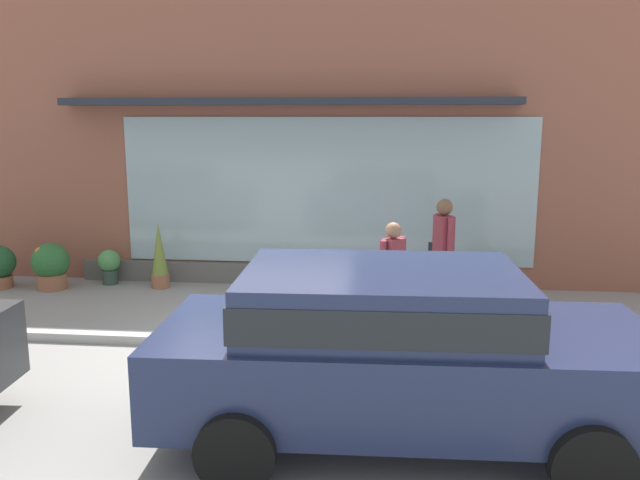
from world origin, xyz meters
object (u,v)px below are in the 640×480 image
object	(u,v)px
fire_hydrant	(383,293)
pedestrian_passerby	(392,272)
parked_car_navy	(396,344)
potted_plant_near_hydrant	(264,275)
pedestrian_with_handbag	(442,249)
potted_plant_window_center	(160,257)
potted_plant_low_front	(492,277)
potted_plant_trailing_edge	(109,264)
potted_plant_by_entrance	(51,265)

from	to	relation	value
fire_hydrant	pedestrian_passerby	bearing A→B (deg)	-81.41
parked_car_navy	potted_plant_near_hydrant	xyz separation A→B (m)	(-2.12, 4.77, -0.60)
pedestrian_with_handbag	potted_plant_near_hydrant	world-z (taller)	pedestrian_with_handbag
pedestrian_with_handbag	potted_plant_window_center	distance (m)	4.84
fire_hydrant	potted_plant_low_front	size ratio (longest dim) A/B	1.09
pedestrian_with_handbag	potted_plant_trailing_edge	distance (m)	5.83
potted_plant_window_center	potted_plant_trailing_edge	xyz separation A→B (m)	(-0.97, 0.14, -0.19)
pedestrian_passerby	potted_plant_trailing_edge	world-z (taller)	pedestrian_passerby
pedestrian_with_handbag	potted_plant_window_center	world-z (taller)	pedestrian_with_handbag
potted_plant_trailing_edge	pedestrian_with_handbag	bearing A→B (deg)	-13.31
potted_plant_trailing_edge	potted_plant_by_entrance	bearing A→B (deg)	-154.02
potted_plant_near_hydrant	parked_car_navy	bearing A→B (deg)	-66.05
parked_car_navy	potted_plant_trailing_edge	size ratio (longest dim) A/B	7.22
potted_plant_by_entrance	potted_plant_trailing_edge	world-z (taller)	potted_plant_by_entrance
parked_car_navy	potted_plant_trailing_edge	world-z (taller)	parked_car_navy
pedestrian_with_handbag	potted_plant_window_center	bearing A→B (deg)	52.55
pedestrian_passerby	potted_plant_by_entrance	world-z (taller)	pedestrian_passerby
potted_plant_low_front	potted_plant_window_center	distance (m)	5.54
pedestrian_passerby	potted_plant_near_hydrant	size ratio (longest dim) A/B	2.66
pedestrian_with_handbag	potted_plant_by_entrance	distance (m)	6.58
potted_plant_trailing_edge	parked_car_navy	bearing A→B (deg)	-45.84
potted_plant_by_entrance	pedestrian_passerby	bearing A→B (deg)	-18.61
potted_plant_by_entrance	potted_plant_near_hydrant	world-z (taller)	potted_plant_by_entrance
potted_plant_by_entrance	potted_plant_trailing_edge	bearing A→B (deg)	25.98
pedestrian_with_handbag	potted_plant_window_center	xyz separation A→B (m)	(-4.67, 1.19, -0.48)
pedestrian_passerby	potted_plant_low_front	xyz separation A→B (m)	(1.59, 1.96, -0.51)
pedestrian_with_handbag	potted_plant_trailing_edge	world-z (taller)	pedestrian_with_handbag
potted_plant_low_front	potted_plant_near_hydrant	size ratio (longest dim) A/B	1.28
fire_hydrant	potted_plant_trailing_edge	distance (m)	5.05
fire_hydrant	potted_plant_window_center	distance (m)	4.09
pedestrian_passerby	potted_plant_trailing_edge	bearing A→B (deg)	103.48
parked_car_navy	potted_plant_window_center	xyz separation A→B (m)	(-3.96, 4.94, -0.37)
potted_plant_window_center	potted_plant_near_hydrant	size ratio (longest dim) A/B	1.92
pedestrian_passerby	fire_hydrant	bearing A→B (deg)	47.70
potted_plant_trailing_edge	potted_plant_low_front	bearing A→B (deg)	-3.53
pedestrian_with_handbag	potted_plant_low_front	world-z (taller)	pedestrian_with_handbag
potted_plant_low_front	potted_plant_trailing_edge	world-z (taller)	potted_plant_low_front
potted_plant_low_front	potted_plant_near_hydrant	bearing A→B (deg)	178.57
pedestrian_passerby	potted_plant_by_entrance	distance (m)	6.10
fire_hydrant	potted_plant_near_hydrant	xyz separation A→B (m)	(-1.98, 1.28, -0.11)
potted_plant_by_entrance	potted_plant_window_center	bearing A→B (deg)	8.45
potted_plant_low_front	potted_plant_trailing_edge	xyz separation A→B (m)	(-6.50, 0.40, -0.04)
fire_hydrant	potted_plant_by_entrance	bearing A→B (deg)	168.26
parked_car_navy	potted_plant_near_hydrant	bearing A→B (deg)	112.25
parked_car_navy	potted_plant_trailing_edge	distance (m)	7.10
pedestrian_with_handbag	parked_car_navy	bearing A→B (deg)	146.21
pedestrian_with_handbag	pedestrian_passerby	xyz separation A→B (m)	(-0.72, -1.02, -0.12)
potted_plant_near_hydrant	potted_plant_low_front	bearing A→B (deg)	-1.43
potted_plant_low_front	potted_plant_window_center	size ratio (longest dim) A/B	0.67
potted_plant_window_center	pedestrian_passerby	bearing A→B (deg)	-29.29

